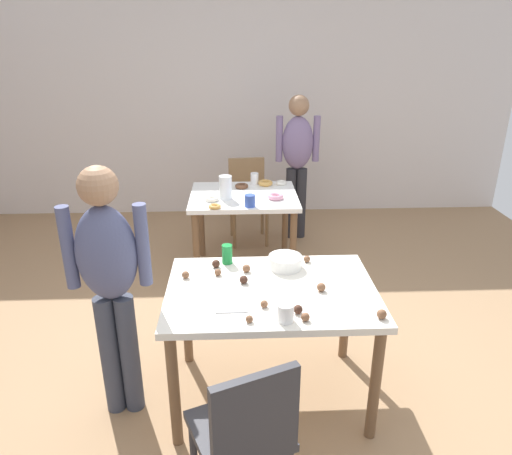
% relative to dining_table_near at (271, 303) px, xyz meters
% --- Properties ---
extents(ground_plane, '(6.40, 6.40, 0.00)m').
position_rel_dining_table_near_xyz_m(ground_plane, '(-0.08, 0.17, -0.65)').
color(ground_plane, '#9E7A56').
extents(wall_back, '(6.40, 0.10, 2.60)m').
position_rel_dining_table_near_xyz_m(wall_back, '(-0.08, 3.37, 0.65)').
color(wall_back, silver).
rests_on(wall_back, ground_plane).
extents(dining_table_near, '(1.19, 0.83, 0.75)m').
position_rel_dining_table_near_xyz_m(dining_table_near, '(0.00, 0.00, 0.00)').
color(dining_table_near, silver).
rests_on(dining_table_near, ground_plane).
extents(dining_table_far, '(0.95, 0.79, 0.75)m').
position_rel_dining_table_near_xyz_m(dining_table_far, '(-0.12, 1.70, -0.02)').
color(dining_table_far, white).
rests_on(dining_table_far, ground_plane).
extents(chair_near_table, '(0.52, 0.52, 0.87)m').
position_rel_dining_table_near_xyz_m(chair_near_table, '(-0.17, -0.79, -0.16)').
color(chair_near_table, '#2D2D33').
rests_on(chair_near_table, ground_plane).
extents(chair_far_table, '(0.43, 0.43, 0.87)m').
position_rel_dining_table_near_xyz_m(chair_far_table, '(-0.07, 2.45, -0.16)').
color(chair_far_table, olive).
rests_on(chair_far_table, ground_plane).
extents(person_girl_near, '(0.45, 0.22, 1.49)m').
position_rel_dining_table_near_xyz_m(person_girl_near, '(-0.87, -0.07, 0.24)').
color(person_girl_near, '#383D4C').
rests_on(person_girl_near, ground_plane).
extents(person_adult_far, '(0.45, 0.21, 1.52)m').
position_rel_dining_table_near_xyz_m(person_adult_far, '(0.45, 2.47, 0.26)').
color(person_adult_far, '#28282D').
rests_on(person_adult_far, ground_plane).
extents(mixing_bowl, '(0.21, 0.21, 0.08)m').
position_rel_dining_table_near_xyz_m(mixing_bowl, '(0.10, 0.26, 0.14)').
color(mixing_bowl, white).
rests_on(mixing_bowl, dining_table_near).
extents(soda_can, '(0.07, 0.07, 0.12)m').
position_rel_dining_table_near_xyz_m(soda_can, '(-0.25, 0.34, 0.16)').
color(soda_can, '#198438').
rests_on(soda_can, dining_table_near).
extents(fork_near, '(0.17, 0.02, 0.01)m').
position_rel_dining_table_near_xyz_m(fork_near, '(-0.22, -0.24, 0.10)').
color(fork_near, silver).
rests_on(fork_near, dining_table_near).
extents(cup_near_0, '(0.08, 0.08, 0.10)m').
position_rel_dining_table_near_xyz_m(cup_near_0, '(0.05, -0.33, 0.14)').
color(cup_near_0, white).
rests_on(cup_near_0, dining_table_near).
extents(cake_ball_0, '(0.04, 0.04, 0.04)m').
position_rel_dining_table_near_xyz_m(cake_ball_0, '(-0.05, -0.20, 0.12)').
color(cake_ball_0, brown).
rests_on(cake_ball_0, dining_table_near).
extents(cake_ball_1, '(0.05, 0.05, 0.05)m').
position_rel_dining_table_near_xyz_m(cake_ball_1, '(0.53, -0.33, 0.12)').
color(cake_ball_1, brown).
rests_on(cake_ball_1, dining_table_near).
extents(cake_ball_2, '(0.04, 0.04, 0.04)m').
position_rel_dining_table_near_xyz_m(cake_ball_2, '(-0.31, 0.17, 0.12)').
color(cake_ball_2, brown).
rests_on(cake_ball_2, dining_table_near).
extents(cake_ball_3, '(0.05, 0.05, 0.05)m').
position_rel_dining_table_near_xyz_m(cake_ball_3, '(-0.32, 0.28, 0.12)').
color(cake_ball_3, '#3D2319').
rests_on(cake_ball_3, dining_table_near).
extents(cake_ball_4, '(0.05, 0.05, 0.05)m').
position_rel_dining_table_near_xyz_m(cake_ball_4, '(-0.14, 0.21, 0.12)').
color(cake_ball_4, brown).
rests_on(cake_ball_4, dining_table_near).
extents(cake_ball_5, '(0.05, 0.05, 0.05)m').
position_rel_dining_table_near_xyz_m(cake_ball_5, '(0.12, -0.26, 0.12)').
color(cake_ball_5, '#3D2319').
rests_on(cake_ball_5, dining_table_near).
extents(cake_ball_6, '(0.05, 0.05, 0.05)m').
position_rel_dining_table_near_xyz_m(cake_ball_6, '(0.28, -0.04, 0.12)').
color(cake_ball_6, brown).
rests_on(cake_ball_6, dining_table_near).
extents(cake_ball_7, '(0.04, 0.04, 0.04)m').
position_rel_dining_table_near_xyz_m(cake_ball_7, '(-0.14, -0.33, 0.12)').
color(cake_ball_7, brown).
rests_on(cake_ball_7, dining_table_near).
extents(cake_ball_8, '(0.05, 0.05, 0.05)m').
position_rel_dining_table_near_xyz_m(cake_ball_8, '(-0.16, 0.07, 0.12)').
color(cake_ball_8, '#3D2319').
rests_on(cake_ball_8, dining_table_near).
extents(cake_ball_9, '(0.04, 0.04, 0.04)m').
position_rel_dining_table_near_xyz_m(cake_ball_9, '(0.15, -0.33, 0.12)').
color(cake_ball_9, brown).
rests_on(cake_ball_9, dining_table_near).
extents(cake_ball_10, '(0.04, 0.04, 0.04)m').
position_rel_dining_table_near_xyz_m(cake_ball_10, '(-0.50, 0.15, 0.12)').
color(cake_ball_10, brown).
rests_on(cake_ball_10, dining_table_near).
extents(cake_ball_11, '(0.04, 0.04, 0.04)m').
position_rel_dining_table_near_xyz_m(cake_ball_11, '(0.25, 0.33, 0.12)').
color(cake_ball_11, brown).
rests_on(cake_ball_11, dining_table_near).
extents(pitcher_far, '(0.11, 0.11, 0.20)m').
position_rel_dining_table_near_xyz_m(pitcher_far, '(-0.28, 1.59, 0.20)').
color(pitcher_far, white).
rests_on(pitcher_far, dining_table_far).
extents(cup_far_0, '(0.07, 0.07, 0.11)m').
position_rel_dining_table_near_xyz_m(cup_far_0, '(-0.01, 2.01, 0.15)').
color(cup_far_0, white).
rests_on(cup_far_0, dining_table_far).
extents(cup_far_1, '(0.09, 0.09, 0.10)m').
position_rel_dining_table_near_xyz_m(cup_far_1, '(-0.08, 1.38, 0.15)').
color(cup_far_1, '#3351B2').
rests_on(cup_far_1, dining_table_far).
extents(donut_far_0, '(0.14, 0.14, 0.04)m').
position_rel_dining_table_near_xyz_m(donut_far_0, '(0.15, 1.57, 0.12)').
color(donut_far_0, pink).
rests_on(donut_far_0, dining_table_far).
extents(donut_far_1, '(0.10, 0.10, 0.03)m').
position_rel_dining_table_near_xyz_m(donut_far_1, '(-0.37, 1.35, 0.11)').
color(donut_far_1, gold).
rests_on(donut_far_1, dining_table_far).
extents(donut_far_2, '(0.12, 0.12, 0.04)m').
position_rel_dining_table_near_xyz_m(donut_far_2, '(-0.14, 1.89, 0.12)').
color(donut_far_2, brown).
rests_on(donut_far_2, dining_table_far).
extents(donut_far_3, '(0.12, 0.12, 0.03)m').
position_rel_dining_table_near_xyz_m(donut_far_3, '(-0.40, 1.54, 0.11)').
color(donut_far_3, white).
rests_on(donut_far_3, dining_table_far).
extents(donut_far_4, '(0.14, 0.14, 0.04)m').
position_rel_dining_table_near_xyz_m(donut_far_4, '(0.09, 1.97, 0.12)').
color(donut_far_4, gold).
rests_on(donut_far_4, dining_table_far).
extents(donut_far_5, '(0.11, 0.11, 0.03)m').
position_rel_dining_table_near_xyz_m(donut_far_5, '(0.24, 1.99, 0.11)').
color(donut_far_5, white).
rests_on(donut_far_5, dining_table_far).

